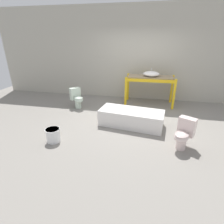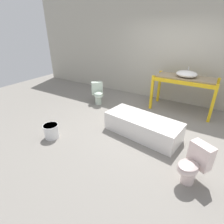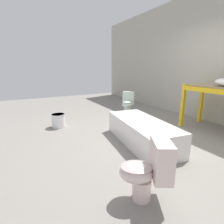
{
  "view_description": "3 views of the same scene",
  "coord_description": "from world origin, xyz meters",
  "px_view_note": "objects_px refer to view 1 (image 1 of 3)",
  "views": [
    {
      "loc": [
        0.37,
        -4.6,
        2.13
      ],
      "look_at": [
        -0.4,
        -0.76,
        0.47
      ],
      "focal_mm": 28.0,
      "sensor_mm": 36.0,
      "label": 1
    },
    {
      "loc": [
        1.2,
        -3.59,
        2.18
      ],
      "look_at": [
        -0.54,
        -0.76,
        0.54
      ],
      "focal_mm": 28.0,
      "sensor_mm": 36.0,
      "label": 2
    },
    {
      "loc": [
        2.39,
        -2.32,
        1.33
      ],
      "look_at": [
        -0.46,
        -0.77,
        0.51
      ],
      "focal_mm": 28.0,
      "sensor_mm": 36.0,
      "label": 3
    }
  ],
  "objects_px": {
    "toilet_near": "(77,98)",
    "toilet_far": "(184,133)",
    "sink_basin": "(151,74)",
    "bathtub_main": "(131,117)",
    "bucket_white": "(53,135)"
  },
  "relations": [
    {
      "from": "toilet_near",
      "to": "bucket_white",
      "type": "relative_size",
      "value": 2.04
    },
    {
      "from": "sink_basin",
      "to": "toilet_near",
      "type": "bearing_deg",
      "value": -161.37
    },
    {
      "from": "toilet_near",
      "to": "toilet_far",
      "type": "distance_m",
      "value": 3.49
    },
    {
      "from": "sink_basin",
      "to": "bathtub_main",
      "type": "xyz_separation_m",
      "value": [
        -0.45,
        -1.71,
        -0.82
      ]
    },
    {
      "from": "toilet_near",
      "to": "toilet_far",
      "type": "height_order",
      "value": "same"
    },
    {
      "from": "bathtub_main",
      "to": "bucket_white",
      "type": "distance_m",
      "value": 1.97
    },
    {
      "from": "bathtub_main",
      "to": "toilet_far",
      "type": "height_order",
      "value": "toilet_far"
    },
    {
      "from": "toilet_far",
      "to": "bucket_white",
      "type": "bearing_deg",
      "value": -143.87
    },
    {
      "from": "toilet_near",
      "to": "bucket_white",
      "type": "distance_m",
      "value": 2.08
    },
    {
      "from": "sink_basin",
      "to": "toilet_far",
      "type": "xyz_separation_m",
      "value": [
        0.7,
        -2.54,
        -0.72
      ]
    },
    {
      "from": "bathtub_main",
      "to": "sink_basin",
      "type": "bearing_deg",
      "value": 83.36
    },
    {
      "from": "toilet_near",
      "to": "toilet_far",
      "type": "xyz_separation_m",
      "value": [
        3.01,
        -1.76,
        0.0
      ]
    },
    {
      "from": "sink_basin",
      "to": "toilet_near",
      "type": "distance_m",
      "value": 2.55
    },
    {
      "from": "sink_basin",
      "to": "bathtub_main",
      "type": "height_order",
      "value": "sink_basin"
    },
    {
      "from": "toilet_near",
      "to": "toilet_far",
      "type": "relative_size",
      "value": 1.0
    }
  ]
}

